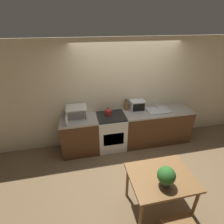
% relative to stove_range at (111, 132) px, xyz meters
% --- Properties ---
extents(ground_plane, '(16.00, 16.00, 0.00)m').
position_rel_stove_range_xyz_m(ground_plane, '(0.44, -0.67, -0.45)').
color(ground_plane, brown).
extents(wall_back, '(10.00, 0.06, 2.60)m').
position_rel_stove_range_xyz_m(wall_back, '(0.44, 0.34, 0.85)').
color(wall_back, beige).
rests_on(wall_back, ground_plane).
extents(counter_left_run, '(0.85, 0.62, 0.90)m').
position_rel_stove_range_xyz_m(counter_left_run, '(-0.76, 0.00, 0.00)').
color(counter_left_run, '#4C2D19').
rests_on(counter_left_run, ground_plane).
extents(counter_right_run, '(1.74, 0.62, 0.90)m').
position_rel_stove_range_xyz_m(counter_right_run, '(1.21, 0.00, 0.00)').
color(counter_right_run, '#4C2D19').
rests_on(counter_right_run, ground_plane).
extents(stove_range, '(0.67, 0.62, 0.90)m').
position_rel_stove_range_xyz_m(stove_range, '(0.00, 0.00, 0.00)').
color(stove_range, silver).
rests_on(stove_range, ground_plane).
extents(kettle, '(0.16, 0.16, 0.21)m').
position_rel_stove_range_xyz_m(kettle, '(-0.05, 0.05, 0.54)').
color(kettle, maroon).
rests_on(kettle, stove_range).
extents(microwave, '(0.46, 0.38, 0.27)m').
position_rel_stove_range_xyz_m(microwave, '(-0.79, 0.10, 0.59)').
color(microwave, silver).
rests_on(microwave, counter_left_run).
extents(bottle, '(0.06, 0.06, 0.24)m').
position_rel_stove_range_xyz_m(bottle, '(-1.01, -0.21, 0.54)').
color(bottle, silver).
rests_on(bottle, counter_left_run).
extents(knife_block, '(0.09, 0.08, 0.29)m').
position_rel_stove_range_xyz_m(knife_block, '(0.43, 0.23, 0.57)').
color(knife_block, brown).
rests_on(knife_block, counter_right_run).
extents(toaster_oven, '(0.35, 0.26, 0.25)m').
position_rel_stove_range_xyz_m(toaster_oven, '(0.70, 0.16, 0.58)').
color(toaster_oven, silver).
rests_on(toaster_oven, counter_right_run).
extents(sink_basin, '(0.57, 0.37, 0.24)m').
position_rel_stove_range_xyz_m(sink_basin, '(1.21, 0.01, 0.47)').
color(sink_basin, silver).
rests_on(sink_basin, counter_right_run).
extents(dining_table, '(1.00, 0.78, 0.76)m').
position_rel_stove_range_xyz_m(dining_table, '(0.42, -1.81, 0.22)').
color(dining_table, brown).
rests_on(dining_table, ground_plane).
extents(potted_plant, '(0.26, 0.26, 0.31)m').
position_rel_stove_range_xyz_m(potted_plant, '(0.39, -1.96, 0.49)').
color(potted_plant, '#424247').
rests_on(potted_plant, dining_table).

